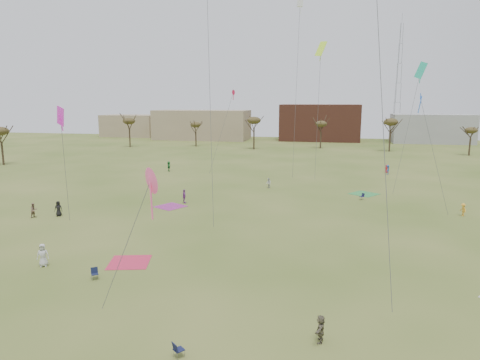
% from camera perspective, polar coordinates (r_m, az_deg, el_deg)
% --- Properties ---
extents(ground, '(260.00, 260.00, 0.00)m').
position_cam_1_polar(ground, '(32.65, -4.44, -13.35)').
color(ground, '#3D581B').
rests_on(ground, ground).
extents(flyer_near_left, '(1.08, 0.93, 1.87)m').
position_cam_1_polar(flyer_near_left, '(38.51, -24.71, -9.05)').
color(flyer_near_left, silver).
rests_on(flyer_near_left, ground).
extents(spectator_fore_b, '(0.87, 0.98, 1.69)m').
position_cam_1_polar(spectator_fore_b, '(54.57, -25.70, -3.64)').
color(spectator_fore_b, '#775D4C').
rests_on(spectator_fore_b, ground).
extents(spectator_fore_c, '(0.60, 1.50, 1.57)m').
position_cam_1_polar(spectator_fore_c, '(25.46, 10.64, -18.83)').
color(spectator_fore_c, brown).
rests_on(spectator_fore_c, ground).
extents(flyer_mid_a, '(1.01, 0.81, 1.78)m').
position_cam_1_polar(flyer_mid_a, '(54.04, -22.97, -3.52)').
color(flyer_mid_a, black).
rests_on(flyer_mid_a, ground).
extents(flyer_mid_b, '(0.84, 1.09, 1.49)m').
position_cam_1_polar(flyer_mid_b, '(56.24, 27.50, -3.51)').
color(flyer_mid_b, gold).
rests_on(flyer_mid_b, ground).
extents(spectator_mid_d, '(0.90, 1.15, 1.83)m').
position_cam_1_polar(spectator_mid_d, '(56.45, -7.41, -2.16)').
color(spectator_mid_d, purple).
rests_on(spectator_mid_d, ground).
extents(spectator_mid_e, '(0.92, 0.96, 1.55)m').
position_cam_1_polar(spectator_mid_e, '(65.80, 3.82, -0.42)').
color(spectator_mid_e, silver).
rests_on(spectator_mid_e, ground).
extents(flyer_far_a, '(1.15, 1.84, 1.89)m').
position_cam_1_polar(flyer_far_a, '(82.66, -9.43, 1.82)').
color(flyer_far_a, '#277735').
rests_on(flyer_far_a, ground).
extents(flyer_far_b, '(0.89, 0.79, 1.52)m').
position_cam_1_polar(flyer_far_b, '(84.29, 18.89, 1.43)').
color(flyer_far_b, red).
rests_on(flyer_far_b, ground).
extents(flyer_far_c, '(0.98, 1.27, 1.73)m').
position_cam_1_polar(flyer_far_c, '(82.47, 19.03, 1.31)').
color(flyer_far_c, '#204D94').
rests_on(flyer_far_c, ground).
extents(blanket_red, '(3.96, 3.96, 0.03)m').
position_cam_1_polar(blanket_red, '(37.32, -14.48, -10.54)').
color(blanket_red, '#D32A4D').
rests_on(blanket_red, ground).
extents(blanket_plum, '(4.33, 4.33, 0.03)m').
position_cam_1_polar(blanket_plum, '(55.09, -9.22, -3.50)').
color(blanket_plum, '#9C3084').
rests_on(blanket_plum, ground).
extents(blanket_olive, '(4.72, 4.72, 0.03)m').
position_cam_1_polar(blanket_olive, '(64.18, 16.15, -1.79)').
color(blanket_olive, '#349144').
rests_on(blanket_olive, ground).
extents(camp_chair_left, '(0.72, 0.73, 0.87)m').
position_cam_1_polar(camp_chair_left, '(34.68, -18.72, -11.97)').
color(camp_chair_left, '#141B37').
rests_on(camp_chair_left, ground).
extents(camp_chair_center, '(0.74, 0.74, 0.87)m').
position_cam_1_polar(camp_chair_center, '(24.31, -8.15, -21.73)').
color(camp_chair_center, '#15193B').
rests_on(camp_chair_center, ground).
extents(camp_chair_right, '(0.73, 0.72, 0.87)m').
position_cam_1_polar(camp_chair_right, '(60.41, 15.87, -2.28)').
color(camp_chair_right, '#161437').
rests_on(camp_chair_right, ground).
extents(kites_aloft, '(50.57, 50.96, 27.78)m').
position_cam_1_polar(kites_aloft, '(51.32, 3.67, 19.10)').
color(kites_aloft, red).
rests_on(kites_aloft, ground).
extents(tree_line, '(117.44, 49.32, 8.91)m').
position_cam_1_polar(tree_line, '(108.53, 5.85, 7.20)').
color(tree_line, '#3A2B1E').
rests_on(tree_line, ground).
extents(building_tan, '(32.00, 14.00, 10.00)m').
position_cam_1_polar(building_tan, '(150.31, -5.06, 7.31)').
color(building_tan, '#937F60').
rests_on(building_tan, ground).
extents(building_brick, '(26.00, 16.00, 12.00)m').
position_cam_1_polar(building_brick, '(148.86, 10.56, 7.53)').
color(building_brick, brown).
rests_on(building_brick, ground).
extents(building_grey, '(24.00, 12.00, 9.00)m').
position_cam_1_polar(building_grey, '(150.23, 24.06, 6.26)').
color(building_grey, gray).
rests_on(building_grey, ground).
extents(building_tan_west, '(20.00, 12.00, 8.00)m').
position_cam_1_polar(building_tan_west, '(167.87, -14.27, 7.01)').
color(building_tan_west, '#937F60').
rests_on(building_tan_west, ground).
extents(radio_tower, '(1.51, 1.72, 41.00)m').
position_cam_1_polar(radio_tower, '(155.25, 20.24, 12.07)').
color(radio_tower, '#9EA3A8').
rests_on(radio_tower, ground).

